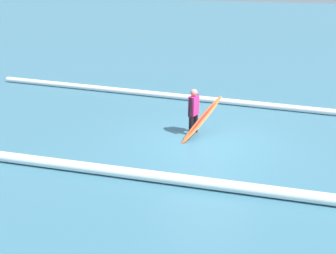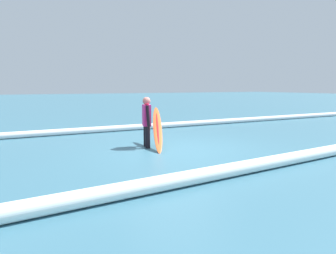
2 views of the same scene
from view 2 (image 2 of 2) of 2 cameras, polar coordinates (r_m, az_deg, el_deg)
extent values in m
plane|color=#37677B|center=(8.49, 1.55, -4.08)|extent=(125.07, 125.07, 0.00)
cylinder|color=black|center=(8.82, -4.13, -1.64)|extent=(0.14, 0.14, 0.61)
cylinder|color=black|center=(8.54, -3.80, -1.93)|extent=(0.14, 0.14, 0.61)
cube|color=#D82672|center=(8.60, -4.00, 2.18)|extent=(0.27, 0.38, 0.60)
sphere|color=#C16A61|center=(8.57, -4.03, 4.86)|extent=(0.22, 0.22, 0.22)
cylinder|color=black|center=(8.81, -4.25, 2.31)|extent=(0.09, 0.09, 0.58)
cylinder|color=black|center=(8.39, -3.74, 2.05)|extent=(0.09, 0.20, 0.59)
ellipsoid|color=#E55926|center=(8.71, -1.96, -0.24)|extent=(0.96, 1.87, 1.10)
ellipsoid|color=red|center=(8.71, -1.96, -0.22)|extent=(0.67, 1.46, 0.89)
cylinder|color=white|center=(12.61, -1.19, 0.29)|extent=(23.99, 0.31, 0.22)
cylinder|color=white|center=(7.64, 23.63, -5.03)|extent=(25.49, 2.17, 0.27)
camera|label=1|loc=(8.41, 94.96, 20.51)|focal=44.84mm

